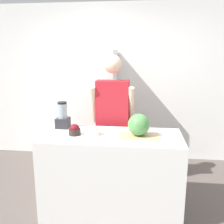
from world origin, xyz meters
TOP-DOWN VIEW (x-y plane):
  - wall_back at (0.00, 1.99)m, footprint 8.00×0.06m
  - counter_island at (0.00, 0.33)m, footprint 1.52×0.66m
  - refrigerator at (-0.45, 1.60)m, footprint 0.72×0.71m
  - person at (-0.05, 0.91)m, footprint 0.56×0.28m
  - cutting_board at (0.30, 0.31)m, footprint 0.43×0.24m
  - watermelon at (0.29, 0.32)m, footprint 0.23×0.23m
  - bowl_cherries at (-0.40, 0.29)m, footprint 0.13×0.13m
  - bowl_cream at (-0.19, 0.32)m, footprint 0.13×0.13m
  - blender at (-0.61, 0.54)m, footprint 0.15×0.15m

SIDE VIEW (x-z plane):
  - counter_island at x=0.00m, z-range 0.00..0.93m
  - person at x=-0.05m, z-range 0.03..1.81m
  - refrigerator at x=-0.45m, z-range 0.00..1.85m
  - cutting_board at x=0.30m, z-range 0.93..0.94m
  - bowl_cream at x=-0.19m, z-range 0.92..1.01m
  - bowl_cherries at x=-0.40m, z-range 0.92..1.04m
  - watermelon at x=0.29m, z-range 0.94..1.17m
  - blender at x=-0.61m, z-range 0.90..1.22m
  - wall_back at x=0.00m, z-range 0.00..2.60m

